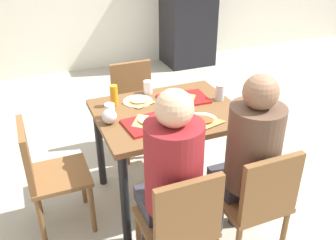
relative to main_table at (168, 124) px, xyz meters
The scene contains 23 objects.
ground_plane 0.66m from the main_table, ahead, with size 10.00×10.00×0.02m, color #B2AD9E.
main_table is the anchor object (origin of this frame).
chair_near_left 0.85m from the main_table, 107.75° to the right, with size 0.40×0.40×0.84m.
chair_near_right 0.85m from the main_table, 72.25° to the right, with size 0.40×0.40×0.84m.
chair_far_side 0.81m from the main_table, 90.00° to the left, with size 0.40×0.40×0.84m.
chair_left_end 0.91m from the main_table, behind, with size 0.40×0.40×0.84m.
person_in_red 0.71m from the main_table, 111.23° to the right, with size 0.32×0.42×1.25m.
person_in_brown_jacket 0.71m from the main_table, 68.77° to the right, with size 0.32×0.42×1.25m.
tray_red_near 0.26m from the main_table, 141.09° to the right, with size 0.36×0.26×0.02m, color red.
tray_red_far 0.25m from the main_table, 34.68° to the left, with size 0.36×0.26×0.02m, color red.
paper_plate_center 0.30m from the main_table, 124.05° to the left, with size 0.22×0.22×0.01m, color white.
paper_plate_near_edge 0.30m from the main_table, 55.95° to the right, with size 0.22×0.22×0.01m, color white.
pizza_slice_a 0.28m from the main_table, 147.81° to the right, with size 0.19×0.21×0.02m.
pizza_slice_b 0.26m from the main_table, 34.61° to the left, with size 0.16×0.19×0.02m.
pizza_slice_c 0.28m from the main_table, 127.20° to the left, with size 0.23×0.21×0.02m.
pizza_slice_d 0.31m from the main_table, 61.08° to the right, with size 0.29×0.25×0.02m.
plastic_cup_a 0.39m from the main_table, 94.17° to the left, with size 0.07×0.07×0.10m, color white.
plastic_cup_b 0.39m from the main_table, 85.83° to the right, with size 0.07×0.07×0.10m, color white.
plastic_cup_c 0.44m from the main_table, behind, with size 0.07×0.07×0.10m, color white.
soda_can 0.47m from the main_table, ahead, with size 0.07×0.07×0.12m, color #B7BCC6.
condiment_bottle 0.44m from the main_table, 145.66° to the left, with size 0.06×0.06×0.16m, color orange.
foil_bundle 0.46m from the main_table, behind, with size 0.10×0.10×0.10m, color silver.
drink_fridge 3.24m from the main_table, 62.11° to the left, with size 0.70×0.60×1.90m, color black.
Camera 1 is at (-0.91, -2.18, 1.95)m, focal length 39.46 mm.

